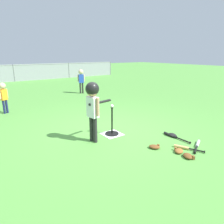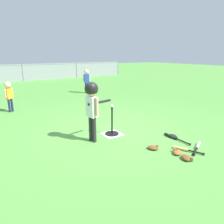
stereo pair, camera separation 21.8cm
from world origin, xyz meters
name	(u,v)px [view 2 (the right image)]	position (x,y,z in m)	size (l,w,h in m)	color
ground_plane	(110,130)	(0.00, 0.00, 0.00)	(60.00, 60.00, 0.00)	#51933D
home_plate	(112,134)	(-0.10, -0.23, 0.00)	(0.44, 0.44, 0.01)	white
batting_tee	(112,130)	(-0.10, -0.23, 0.10)	(0.32, 0.32, 0.66)	black
baseball_on_tee	(112,106)	(-0.10, -0.23, 0.70)	(0.07, 0.07, 0.07)	white
batter_child	(92,100)	(-0.66, -0.33, 0.93)	(0.65, 0.37, 1.30)	#262626
fielder_deep_left	(87,78)	(1.73, 4.82, 0.73)	(0.32, 0.22, 1.13)	#262626
fielder_near_left	(9,93)	(-1.83, 3.20, 0.63)	(0.27, 0.19, 0.98)	#191E4C
spare_bat_silver	(197,147)	(0.96, -1.80, 0.03)	(0.60, 0.32, 0.06)	silver
spare_bat_wood	(184,149)	(0.63, -1.73, 0.03)	(0.30, 0.55, 0.06)	#DBB266
spare_bat_black	(173,137)	(0.93, -1.20, 0.03)	(0.06, 0.70, 0.06)	black
glove_by_plate	(186,158)	(0.38, -1.98, 0.04)	(0.25, 0.27, 0.07)	brown
glove_near_bats	(177,152)	(0.41, -1.75, 0.04)	(0.27, 0.25, 0.07)	brown
glove_tossed_aside	(153,148)	(0.16, -1.35, 0.04)	(0.26, 0.27, 0.07)	brown
glove_outfield_drop	(173,136)	(0.96, -1.16, 0.04)	(0.20, 0.25, 0.07)	black
outfield_fence	(23,72)	(0.00, 11.29, 0.62)	(16.06, 0.06, 1.15)	slate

